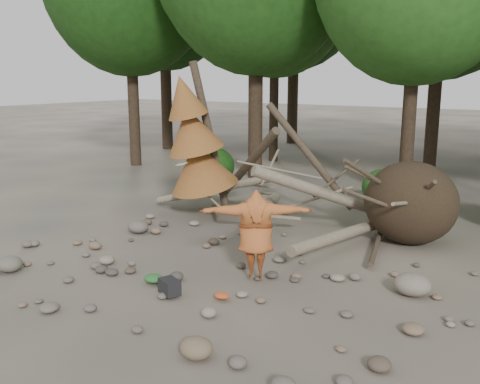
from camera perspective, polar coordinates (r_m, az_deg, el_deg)
The scene contains 13 objects.
ground at distance 10.88m, azimuth -2.74°, elevation -8.88°, with size 120.00×120.00×0.00m, color #514C44.
deadfall_pile at distance 13.35m, azimuth 15.27°, elevation -1.02°, with size 8.55×5.24×3.30m.
dead_conifer at distance 14.83m, azimuth -4.80°, elevation 5.22°, with size 2.06×2.16×4.35m.
bush_left at distance 19.47m, azimuth -3.23°, elevation 2.80°, with size 1.80×1.80×1.44m, color #1B4713.
bush_mid at distance 17.12m, azimuth 15.17°, elevation 0.52°, with size 1.40×1.40×1.12m, color #255A1A.
frisbee_thrower at distance 10.31m, azimuth 1.68°, elevation -4.47°, with size 2.93×1.68×2.14m.
backpack at distance 9.92m, azimuth -7.51°, elevation -10.29°, with size 0.41×0.27×0.27m, color black.
cloth_green at distance 10.53m, azimuth -9.19°, elevation -9.33°, with size 0.40×0.33×0.15m, color #276329.
cloth_orange at distance 9.70m, azimuth -1.96°, elevation -11.24°, with size 0.28×0.23×0.10m, color #C14721.
boulder_front_left at distance 11.98m, azimuth -23.38°, elevation -7.04°, with size 0.56×0.50×0.33m, color #686257.
boulder_front_right at distance 7.91m, azimuth -4.69°, elevation -16.25°, with size 0.50×0.45×0.30m, color #76624A.
boulder_mid_right at distance 10.37m, azimuth 17.91°, elevation -9.36°, with size 0.68×0.62×0.41m, color gray.
boulder_mid_left at distance 13.88m, azimuth -10.82°, elevation -3.64°, with size 0.55×0.50×0.33m, color #665F56.
Camera 1 is at (6.05, -8.14, 3.93)m, focal length 40.00 mm.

